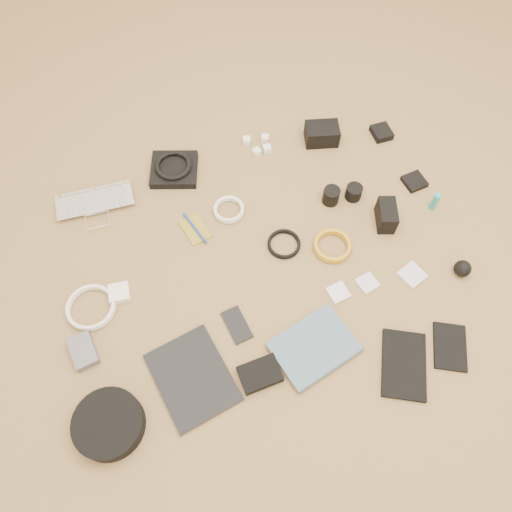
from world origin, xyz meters
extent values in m
cube|color=olive|center=(0.00, 0.00, -0.02)|extent=(4.00, 4.00, 0.04)
imported|color=silver|center=(-0.52, 0.36, 0.01)|extent=(0.28, 0.20, 0.02)
cube|color=black|center=(-0.21, 0.47, 0.02)|extent=(0.21, 0.20, 0.03)
torus|color=black|center=(-0.21, 0.47, 0.04)|extent=(0.17, 0.17, 0.02)
cube|color=white|center=(0.10, 0.54, 0.01)|extent=(0.04, 0.04, 0.03)
cube|color=white|center=(0.17, 0.53, 0.01)|extent=(0.04, 0.04, 0.03)
cube|color=white|center=(0.12, 0.47, 0.01)|extent=(0.03, 0.03, 0.03)
cube|color=white|center=(0.16, 0.47, 0.01)|extent=(0.03, 0.03, 0.03)
cube|color=black|center=(0.38, 0.47, 0.04)|extent=(0.14, 0.11, 0.07)
cube|color=black|center=(0.63, 0.44, 0.01)|extent=(0.08, 0.08, 0.03)
cube|color=olive|center=(-0.19, 0.19, 0.00)|extent=(0.11, 0.14, 0.01)
cylinder|color=#1434A7|center=(-0.19, 0.19, 0.01)|extent=(0.06, 0.15, 0.01)
torus|color=white|center=(-0.05, 0.23, 0.01)|extent=(0.13, 0.13, 0.01)
cylinder|color=black|center=(0.32, 0.18, 0.03)|extent=(0.08, 0.08, 0.07)
cylinder|color=black|center=(0.41, 0.18, 0.03)|extent=(0.08, 0.08, 0.06)
cube|color=black|center=(0.66, 0.18, 0.01)|extent=(0.09, 0.09, 0.02)
cube|color=white|center=(-0.48, 0.00, 0.01)|extent=(0.07, 0.07, 0.03)
torus|color=white|center=(-0.58, -0.02, 0.01)|extent=(0.21, 0.21, 0.01)
torus|color=black|center=(0.10, 0.04, 0.01)|extent=(0.15, 0.15, 0.01)
torus|color=gold|center=(0.26, -0.01, 0.01)|extent=(0.17, 0.17, 0.02)
cube|color=black|center=(0.48, 0.05, 0.04)|extent=(0.09, 0.12, 0.08)
cylinder|color=teal|center=(0.68, 0.06, 0.04)|extent=(0.02, 0.02, 0.08)
cube|color=#5A5A5F|center=(-0.61, -0.17, 0.02)|extent=(0.09, 0.12, 0.03)
cube|color=black|center=(-0.30, -0.33, 0.01)|extent=(0.27, 0.32, 0.01)
cube|color=black|center=(-0.13, -0.20, 0.00)|extent=(0.09, 0.13, 0.01)
cube|color=silver|center=(0.23, -0.18, 0.00)|extent=(0.08, 0.08, 0.01)
cube|color=silver|center=(0.33, -0.17, 0.00)|extent=(0.08, 0.08, 0.01)
cube|color=silver|center=(0.49, -0.18, 0.01)|extent=(0.10, 0.10, 0.01)
sphere|color=black|center=(0.66, -0.21, 0.03)|extent=(0.06, 0.06, 0.06)
cylinder|color=black|center=(-0.56, -0.41, 0.03)|extent=(0.23, 0.23, 0.06)
cube|color=black|center=(-0.10, -0.38, 0.02)|extent=(0.13, 0.10, 0.03)
imported|color=#476579|center=(0.12, -0.43, 0.01)|extent=(0.29, 0.25, 0.02)
cube|color=black|center=(0.34, -0.46, 0.01)|extent=(0.21, 0.25, 0.02)
cube|color=black|center=(0.50, -0.45, 0.01)|extent=(0.15, 0.18, 0.01)
camera|label=1|loc=(-0.22, -0.78, 1.52)|focal=35.00mm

